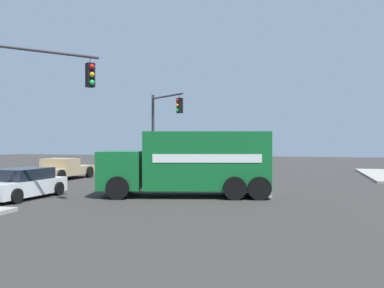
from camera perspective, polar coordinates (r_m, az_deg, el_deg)
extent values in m
plane|color=#33302D|center=(20.75, 6.53, -6.57)|extent=(100.00, 100.00, 0.00)
cube|color=#146B2D|center=(19.69, 1.96, -2.15)|extent=(5.97, 3.62, 2.58)
cube|color=#146B2D|center=(20.06, -9.23, -3.37)|extent=(2.40, 2.77, 1.70)
cube|color=black|center=(20.22, -11.62, -2.37)|extent=(0.54, 1.98, 0.88)
cube|color=#B2B2B7|center=(20.01, 9.71, -6.27)|extent=(0.72, 2.29, 0.21)
cube|color=white|center=(18.47, 1.98, -1.92)|extent=(4.56, 1.09, 0.36)
cube|color=white|center=(20.89, 1.93, -1.64)|extent=(4.56, 1.09, 0.36)
cylinder|color=black|center=(18.90, -9.78, -5.73)|extent=(1.04, 0.50, 1.00)
cylinder|color=black|center=(21.32, -8.47, -5.03)|extent=(1.04, 0.50, 1.00)
cylinder|color=black|center=(18.58, 5.66, -5.83)|extent=(1.04, 0.50, 1.00)
cylinder|color=black|center=(21.05, 5.17, -5.10)|extent=(1.04, 0.50, 1.00)
cylinder|color=black|center=(18.69, 8.89, -5.80)|extent=(1.04, 0.50, 1.00)
cylinder|color=black|center=(21.14, 8.02, -5.07)|extent=(1.04, 0.50, 1.00)
cylinder|color=#38383D|center=(30.14, -5.16, 1.05)|extent=(0.20, 0.20, 5.71)
cylinder|color=#38383D|center=(28.58, -3.31, 6.32)|extent=(2.98, 2.69, 0.12)
cylinder|color=#38383D|center=(27.21, -1.63, 6.35)|extent=(0.03, 0.03, 0.25)
cube|color=black|center=(27.15, -1.63, 5.09)|extent=(0.42, 0.42, 0.95)
sphere|color=red|center=(27.08, -1.95, 5.77)|extent=(0.20, 0.20, 0.20)
sphere|color=#EFA314|center=(27.06, -1.95, 5.12)|extent=(0.20, 0.20, 0.20)
sphere|color=#19CC4C|center=(27.03, -1.95, 4.46)|extent=(0.20, 0.20, 0.20)
cylinder|color=#38383D|center=(17.22, -19.00, 11.50)|extent=(2.84, 3.43, 0.12)
cylinder|color=#38383D|center=(17.80, -13.28, 10.73)|extent=(0.03, 0.03, 0.25)
cube|color=black|center=(17.71, -13.28, 8.82)|extent=(0.42, 0.42, 0.95)
sphere|color=red|center=(17.59, -13.05, 9.92)|extent=(0.20, 0.20, 0.20)
sphere|color=#EFA314|center=(17.54, -13.05, 8.92)|extent=(0.20, 0.20, 0.20)
sphere|color=#19CC4C|center=(17.50, -13.05, 7.91)|extent=(0.20, 0.20, 0.20)
cube|color=tan|center=(27.98, -18.77, -3.68)|extent=(1.98, 1.54, 0.50)
cube|color=tan|center=(29.29, -16.98, -2.91)|extent=(1.98, 1.74, 1.10)
cube|color=black|center=(29.27, -16.98, -2.34)|extent=(1.82, 1.46, 0.48)
cube|color=tan|center=(30.87, -15.11, -3.24)|extent=(1.99, 2.04, 0.55)
cylinder|color=black|center=(27.55, -16.88, -4.06)|extent=(0.25, 0.76, 0.76)
cylinder|color=black|center=(28.68, -20.27, -3.89)|extent=(0.25, 0.76, 0.76)
cylinder|color=black|center=(30.48, -13.38, -3.62)|extent=(0.25, 0.76, 0.76)
cylinder|color=black|center=(31.51, -16.57, -3.49)|extent=(0.25, 0.76, 0.76)
cube|color=white|center=(20.41, -21.59, -5.34)|extent=(1.99, 4.38, 0.65)
cube|color=black|center=(20.47, -21.33, -3.71)|extent=(1.69, 2.48, 0.50)
cylinder|color=black|center=(18.75, -22.13, -6.39)|extent=(0.23, 0.63, 0.62)
cylinder|color=black|center=(21.01, -17.18, -5.64)|extent=(0.23, 0.63, 0.62)
cylinder|color=black|center=(22.10, -21.12, -5.35)|extent=(0.23, 0.63, 0.62)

